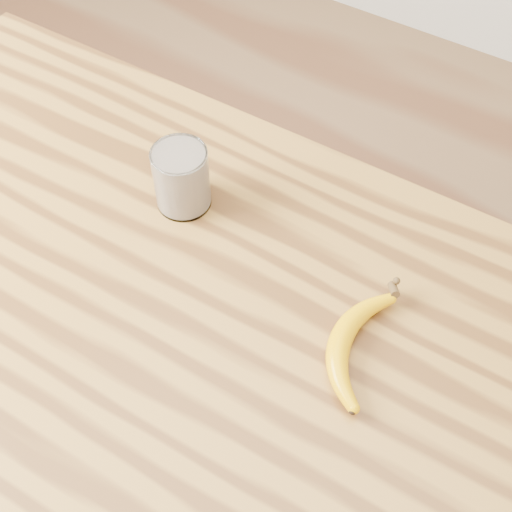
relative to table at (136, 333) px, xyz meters
The scene contains 4 objects.
room 0.58m from the table, ahead, with size 4.04×4.04×2.70m.
table is the anchor object (origin of this frame).
smoothie_glass 0.26m from the table, 95.91° to the left, with size 0.08×0.08×0.11m.
banana 0.35m from the table, 14.02° to the left, with size 0.10×0.26×0.03m, color #EBA700, non-canonical shape.
Camera 1 is at (0.46, -0.38, 1.75)m, focal length 50.00 mm.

